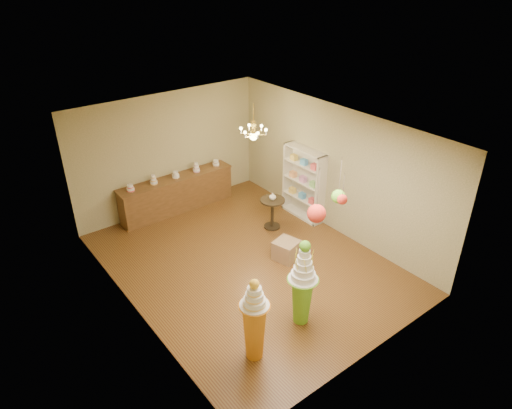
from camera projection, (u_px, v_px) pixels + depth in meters
floor at (247, 263)px, 9.78m from camera, size 6.50×6.50×0.00m
ceiling at (245, 130)px, 8.33m from camera, size 6.50×6.50×0.00m
wall_back at (168, 152)px, 11.31m from camera, size 5.00×0.04×3.00m
wall_front at (376, 284)px, 6.80m from camera, size 5.00×0.04×3.00m
wall_left at (128, 245)px, 7.72m from camera, size 0.04×6.50×3.00m
wall_right at (334, 170)px, 10.39m from camera, size 0.04×6.50×3.00m
pedestal_green at (302, 290)px, 7.92m from camera, size 0.60×0.60×1.70m
pedestal_orange at (254, 325)px, 7.22m from camera, size 0.58×0.58×1.56m
burlap_riser at (286, 250)px, 9.83m from camera, size 0.59×0.59×0.44m
sideboard at (177, 193)px, 11.61m from camera, size 3.04×0.54×1.16m
shelving_unit at (304, 183)px, 11.15m from camera, size 0.33×1.20×1.80m
round_table at (272, 209)px, 10.84m from camera, size 0.69×0.69×0.76m
vase at (273, 196)px, 10.67m from camera, size 0.18×0.18×0.17m
pom_red_left at (316, 214)px, 7.24m from camera, size 0.30×0.30×0.96m
pom_green_mid at (338, 196)px, 7.55m from camera, size 0.23×0.23×0.83m
pom_red_right at (342, 199)px, 6.94m from camera, size 0.16×0.16×0.54m
chandelier at (253, 134)px, 10.15m from camera, size 0.77×0.77×0.85m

